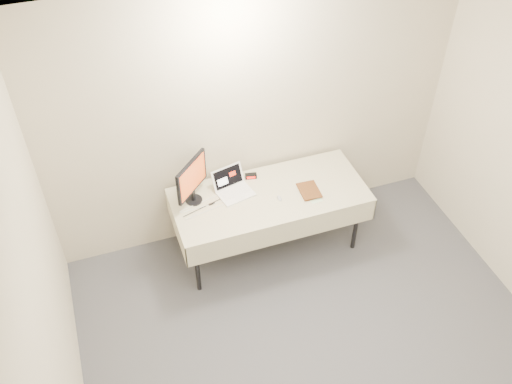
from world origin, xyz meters
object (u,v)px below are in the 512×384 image
object	(u,v)px
book	(301,184)
table	(270,199)
monitor	(192,179)
laptop	(232,187)

from	to	relation	value
book	table	bearing A→B (deg)	165.94
table	monitor	distance (m)	0.79
monitor	book	bearing A→B (deg)	-57.88
book	monitor	bearing A→B (deg)	169.28
table	laptop	world-z (taller)	laptop
monitor	book	world-z (taller)	monitor
table	laptop	size ratio (longest dim) A/B	4.88
laptop	book	world-z (taller)	book
table	book	xyz separation A→B (m)	(0.28, -0.08, 0.19)
table	book	distance (m)	0.34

